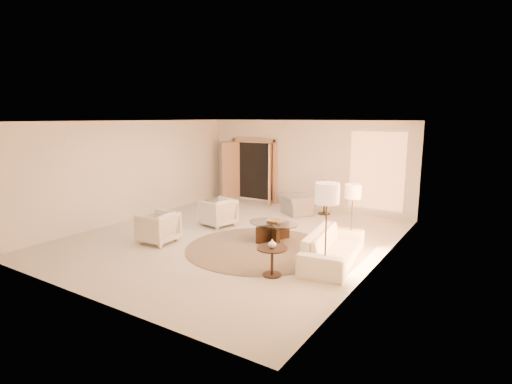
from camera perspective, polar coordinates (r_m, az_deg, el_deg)
The scene contains 18 objects.
room at distance 9.54m, azimuth -3.32°, elevation 1.62°, with size 7.04×8.04×2.83m.
windows_right at distance 8.16m, azimuth 17.20°, elevation -0.73°, with size 0.10×6.40×2.40m, color #FFA066, non-canonical shape.
window_back_corner at distance 12.13m, azimuth 16.83°, elevation 2.89°, with size 1.70×0.10×2.40m, color #FFA066, non-canonical shape.
curtains_right at distance 9.04m, azimuth 18.40°, elevation -0.05°, with size 0.06×5.20×2.60m, color beige, non-canonical shape.
french_doors at distance 13.77m, azimuth -0.45°, elevation 3.03°, with size 1.95×0.66×2.16m.
area_rug at distance 9.01m, azimuth 0.40°, elevation -8.03°, with size 3.28×3.28×0.01m, color #413324.
sofa at distance 8.25m, azimuth 10.99°, elevation -7.72°, with size 2.20×0.86×0.64m, color silver.
armchair_left at distance 10.80m, azimuth -5.48°, elevation -2.71°, with size 0.79×0.74×0.81m, color silver.
armchair_right at distance 9.60m, azimuth -13.85°, elevation -4.74°, with size 0.77×0.72×0.79m, color silver.
accent_chair at distance 12.07m, azimuth 5.68°, elevation -1.36°, with size 0.90×0.58×0.78m, color gray.
coffee_table at distance 9.45m, azimuth 2.45°, elevation -5.39°, with size 1.42×1.42×0.45m.
end_table at distance 7.44m, azimuth 2.31°, elevation -9.17°, with size 0.57×0.57×0.54m.
side_table at distance 12.22m, azimuth 9.73°, elevation -1.55°, with size 0.49×0.49×0.57m.
floor_lamp_near at distance 8.88m, azimuth 13.66°, elevation -0.34°, with size 0.36×0.36×1.46m.
floor_lamp_far at distance 7.08m, azimuth 10.12°, elevation -0.83°, with size 0.43×0.43×1.77m.
bowl at distance 9.39m, azimuth 2.46°, elevation -4.18°, with size 0.32×0.32×0.08m, color brown.
end_vase at distance 7.36m, azimuth 2.32°, elevation -7.37°, with size 0.15×0.15×0.16m, color white.
side_vase at distance 12.16m, azimuth 9.78°, elevation 0.02°, with size 0.23×0.23×0.24m, color white.
Camera 1 is at (5.51, -7.64, 2.89)m, focal length 28.00 mm.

